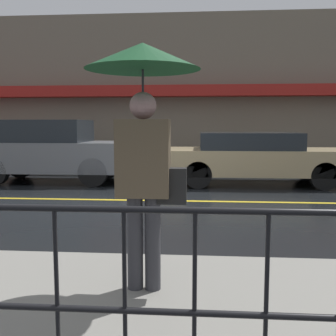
{
  "coord_description": "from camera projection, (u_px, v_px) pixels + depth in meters",
  "views": [
    {
      "loc": [
        0.74,
        -7.73,
        1.52
      ],
      "look_at": [
        0.28,
        -1.83,
        0.87
      ],
      "focal_mm": 42.0,
      "sensor_mm": 36.0,
      "label": 1
    }
  ],
  "objects": [
    {
      "name": "sidewalk_near",
      "position": [
        103.0,
        311.0,
        3.11
      ],
      "size": [
        28.0,
        2.45,
        0.11
      ],
      "color": "gray",
      "rests_on": "ground_plane"
    },
    {
      "name": "pedestrian",
      "position": [
        144.0,
        104.0,
        3.23
      ],
      "size": [
        0.95,
        0.95,
        2.07
      ],
      "color": "#333338",
      "rests_on": "sidewalk_near"
    },
    {
      "name": "ground_plane",
      "position": [
        161.0,
        201.0,
        7.88
      ],
      "size": [
        80.0,
        80.0,
        0.0
      ],
      "primitive_type": "plane",
      "color": "black"
    },
    {
      "name": "sidewalk_far",
      "position": [
        175.0,
        172.0,
        12.3
      ],
      "size": [
        28.0,
        1.75,
        0.11
      ],
      "color": "gray",
      "rests_on": "ground_plane"
    },
    {
      "name": "building_storefront",
      "position": [
        177.0,
        93.0,
        13.01
      ],
      "size": [
        28.0,
        0.85,
        5.12
      ],
      "color": "#706656",
      "rests_on": "ground_plane"
    },
    {
      "name": "lane_marking",
      "position": [
        161.0,
        201.0,
        7.88
      ],
      "size": [
        25.2,
        0.12,
        0.01
      ],
      "color": "gold",
      "rests_on": "ground_plane"
    },
    {
      "name": "car_grey",
      "position": [
        52.0,
        151.0,
        10.4
      ],
      "size": [
        4.07,
        1.7,
        1.64
      ],
      "color": "slate",
      "rests_on": "ground_plane"
    },
    {
      "name": "car_tan",
      "position": [
        254.0,
        157.0,
        10.0
      ],
      "size": [
        4.72,
        1.83,
        1.32
      ],
      "color": "tan",
      "rests_on": "ground_plane"
    },
    {
      "name": "railing_foreground",
      "position": [
        56.0,
        274.0,
        2.06
      ],
      "size": [
        12.0,
        0.04,
        1.0
      ],
      "color": "black",
      "rests_on": "sidewalk_near"
    }
  ]
}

